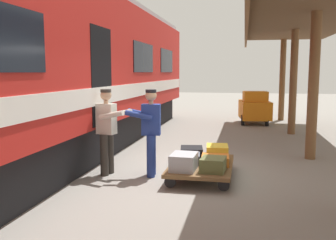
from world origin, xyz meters
TOP-DOWN VIEW (x-y plane):
  - ground_plane at (0.00, 0.00)m, footprint 60.00×60.00m
  - platform_canopy at (-2.26, -0.00)m, footprint 3.20×19.14m
  - train_car at (3.62, 0.00)m, footprint 3.03×18.88m
  - luggage_cart at (0.02, 0.26)m, footprint 1.18×1.88m
  - suitcase_gray_aluminum at (0.29, 0.78)m, footprint 0.46×0.59m
  - suitcase_slate_roller at (0.29, 0.26)m, footprint 0.51×0.49m
  - suitcase_black_hardshell at (0.29, -0.25)m, footprint 0.52×0.58m
  - suitcase_yellow_case at (-0.24, -0.25)m, footprint 0.48×0.57m
  - suitcase_olive_duffel at (-0.24, 0.78)m, footprint 0.46×0.52m
  - suitcase_orange_carryall at (-0.24, 0.26)m, footprint 0.55×0.55m
  - porter_in_overalls at (1.02, 0.33)m, footprint 0.70×0.49m
  - porter_by_door at (1.88, 0.40)m, footprint 0.72×0.52m
  - baggage_tug at (-1.18, -7.75)m, footprint 1.29×1.82m

SIDE VIEW (x-z plane):
  - ground_plane at x=0.00m, z-range 0.00..0.00m
  - luggage_cart at x=0.02m, z-range 0.10..0.37m
  - suitcase_orange_carryall at x=-0.24m, z-range 0.28..0.45m
  - suitcase_slate_roller at x=0.29m, z-range 0.28..0.46m
  - suitcase_black_hardshell at x=0.29m, z-range 0.28..0.48m
  - suitcase_olive_duffel at x=-0.24m, z-range 0.28..0.52m
  - suitcase_yellow_case at x=-0.24m, z-range 0.28..0.55m
  - suitcase_gray_aluminum at x=0.29m, z-range 0.28..0.57m
  - baggage_tug at x=-1.18m, z-range -0.02..1.28m
  - porter_in_overalls at x=1.02m, z-range 0.07..1.78m
  - porter_by_door at x=1.88m, z-range 0.07..1.78m
  - train_car at x=3.62m, z-range 0.06..4.06m
  - platform_canopy at x=-2.26m, z-range 1.51..5.07m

